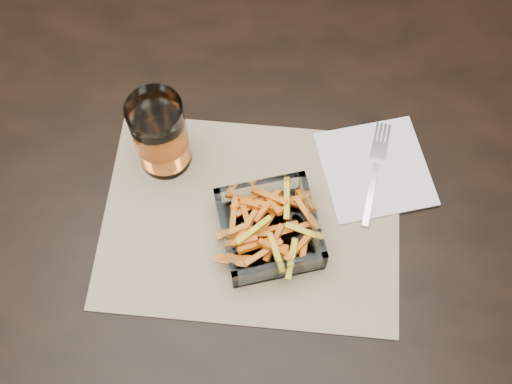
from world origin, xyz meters
TOP-DOWN VIEW (x-y plane):
  - dining_table at (0.00, 0.00)m, footprint 1.60×0.90m
  - placemat at (0.09, -0.03)m, footprint 0.47×0.36m
  - glass_bowl at (0.11, -0.05)m, footprint 0.17×0.17m
  - tumbler at (-0.05, 0.08)m, footprint 0.08×0.08m
  - napkin at (0.28, 0.06)m, footprint 0.20×0.20m
  - fork at (0.28, 0.06)m, footprint 0.05×0.18m

SIDE VIEW (x-z plane):
  - dining_table at x=0.00m, z-range 0.29..1.04m
  - placemat at x=0.09m, z-range 0.75..0.75m
  - napkin at x=0.28m, z-range 0.75..0.76m
  - fork at x=0.28m, z-range 0.76..0.76m
  - glass_bowl at x=0.11m, z-range 0.75..0.80m
  - tumbler at x=-0.05m, z-range 0.75..0.89m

